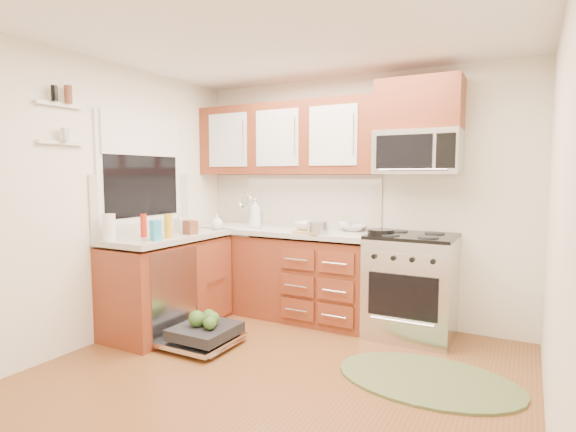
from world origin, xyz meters
The scene contains 38 objects.
floor centered at (0.00, 0.00, 0.00)m, with size 3.50×3.50×0.00m, color brown.
ceiling centered at (0.00, 0.00, 2.50)m, with size 3.50×3.50×0.00m, color white.
wall_back centered at (0.00, 1.75, 1.25)m, with size 3.50×0.04×2.50m, color white.
wall_front centered at (0.00, -1.75, 1.25)m, with size 3.50×0.04×2.50m, color white.
wall_left centered at (-1.75, 0.00, 1.25)m, with size 0.04×3.50×2.50m, color white.
wall_right centered at (1.75, 0.00, 1.25)m, with size 0.04×3.50×2.50m, color white.
base_cabinet_back centered at (-0.73, 1.45, 0.42)m, with size 2.05×0.60×0.85m, color maroon.
base_cabinet_left centered at (-1.45, 0.52, 0.42)m, with size 0.60×1.25×0.85m, color maroon.
countertop_back centered at (-0.72, 1.44, 0.90)m, with size 2.07×0.64×0.05m, color beige.
countertop_left centered at (-1.44, 0.53, 0.90)m, with size 0.64×1.27×0.05m, color beige.
backsplash_back centered at (-0.73, 1.74, 1.21)m, with size 2.05×0.02×0.57m, color beige.
backsplash_left centered at (-1.74, 0.52, 1.21)m, with size 0.02×1.25×0.57m, color beige.
upper_cabinets centered at (-0.73, 1.57, 1.88)m, with size 2.05×0.35×0.75m, color maroon, non-canonical shape.
cabinet_over_mw centered at (0.68, 1.57, 2.13)m, with size 0.76×0.35×0.47m, color maroon.
range centered at (0.68, 1.43, 0.47)m, with size 0.76×0.64×0.95m, color silver, non-canonical shape.
microwave centered at (0.68, 1.55, 1.70)m, with size 0.76×0.38×0.40m, color silver, non-canonical shape.
sink centered at (-1.25, 1.42, 0.80)m, with size 0.62×0.50×0.26m, color white, non-canonical shape.
dishwasher centered at (-0.86, 0.30, 0.10)m, with size 0.70×0.60×0.20m, color silver, non-canonical shape.
window centered at (-1.74, 0.50, 1.55)m, with size 0.03×1.05×1.05m, color white, non-canonical shape.
window_blind centered at (-1.71, 0.50, 1.88)m, with size 0.02×0.96×0.40m, color white.
shelf_upper centered at (-1.72, -0.35, 2.05)m, with size 0.04×0.40×0.03m, color white.
shelf_lower centered at (-1.72, -0.35, 1.75)m, with size 0.04×0.40×0.03m, color white.
rug centered at (1.01, 0.55, 0.01)m, with size 1.32×0.86×0.02m, color #535F36, non-canonical shape.
skillet centered at (0.42, 1.32, 0.97)m, with size 0.24×0.24×0.05m, color black.
stock_pot centered at (-0.17, 1.22, 0.99)m, with size 0.20×0.20×0.12m, color silver.
cutting_board centered at (-0.27, 1.22, 0.94)m, with size 0.28×0.18×0.02m, color tan.
canister centered at (-1.00, 1.48, 1.00)m, with size 0.09×0.09×0.14m, color silver.
paper_towel_roll centered at (-1.60, -0.02, 1.04)m, with size 0.11×0.11×0.23m, color white.
mustard_bottle centered at (-1.25, 0.34, 1.03)m, with size 0.07×0.07×0.22m, color orange.
red_bottle centered at (-1.49, 0.27, 1.03)m, with size 0.06×0.06×0.21m, color red.
wooden_box centered at (-1.25, 0.63, 0.99)m, with size 0.13×0.09×0.13m, color brown.
blue_carton centered at (-1.25, 0.18, 1.01)m, with size 0.11×0.07×0.17m, color #2A99C6.
bowl_a centered at (0.05, 1.60, 0.95)m, with size 0.24×0.24×0.06m, color #999999.
bowl_b centered at (-0.34, 1.36, 0.97)m, with size 0.30×0.30×0.09m, color #999999.
cup centered at (-0.05, 1.62, 0.98)m, with size 0.13×0.13×0.10m, color #999999.
soap_bottle_a centered at (-0.96, 1.33, 1.09)m, with size 0.12×0.13×0.32m, color #999999.
soap_bottle_b centered at (-1.47, 0.72, 1.02)m, with size 0.09×0.09×0.20m, color #999999.
soap_bottle_c centered at (-1.25, 1.05, 1.01)m, with size 0.13×0.13×0.17m, color #999999.
Camera 1 is at (1.60, -2.69, 1.49)m, focal length 28.00 mm.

